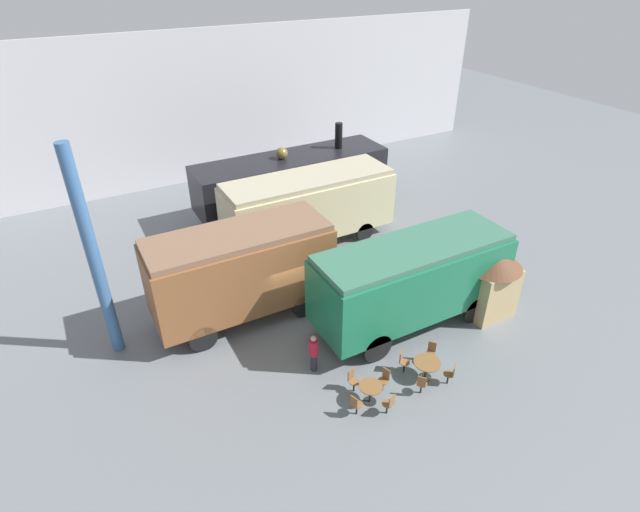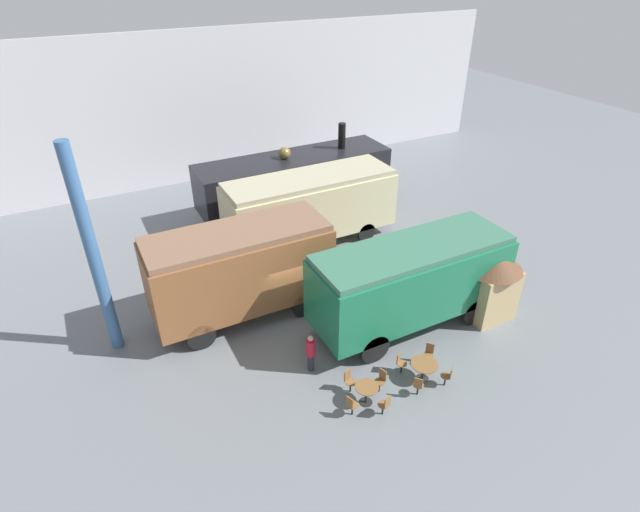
% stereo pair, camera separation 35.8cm
% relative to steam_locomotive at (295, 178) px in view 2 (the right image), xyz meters
% --- Properties ---
extents(ground_plane, '(80.00, 80.00, 0.00)m').
position_rel_steam_locomotive_xyz_m(ground_plane, '(-3.94, -8.30, -2.02)').
color(ground_plane, slate).
extents(backdrop_wall, '(44.00, 0.15, 9.00)m').
position_rel_steam_locomotive_xyz_m(backdrop_wall, '(-3.94, 7.07, 2.48)').
color(backdrop_wall, silver).
rests_on(backdrop_wall, ground_plane).
extents(steam_locomotive, '(10.74, 2.84, 4.66)m').
position_rel_steam_locomotive_xyz_m(steam_locomotive, '(0.00, 0.00, 0.00)').
color(steam_locomotive, black).
rests_on(steam_locomotive, ground_plane).
extents(passenger_coach_vintage, '(8.44, 2.80, 3.52)m').
position_rel_steam_locomotive_xyz_m(passenger_coach_vintage, '(-0.74, -3.41, 0.03)').
color(passenger_coach_vintage, beige).
rests_on(passenger_coach_vintage, ground_plane).
extents(passenger_coach_wooden, '(7.04, 2.73, 3.85)m').
position_rel_steam_locomotive_xyz_m(passenger_coach_wooden, '(-5.85, -7.54, 0.23)').
color(passenger_coach_wooden, brown).
rests_on(passenger_coach_wooden, ground_plane).
extents(streamlined_locomotive, '(9.55, 2.71, 3.57)m').
position_rel_steam_locomotive_xyz_m(streamlined_locomotive, '(0.44, -11.10, 0.10)').
color(streamlined_locomotive, '#196B47').
rests_on(streamlined_locomotive, ground_plane).
extents(cafe_table_near, '(0.93, 0.93, 0.71)m').
position_rel_steam_locomotive_xyz_m(cafe_table_near, '(-1.60, -13.90, -1.45)').
color(cafe_table_near, black).
rests_on(cafe_table_near, ground_plane).
extents(cafe_table_mid, '(0.78, 0.78, 0.73)m').
position_rel_steam_locomotive_xyz_m(cafe_table_mid, '(-3.92, -13.90, -1.47)').
color(cafe_table_mid, black).
rests_on(cafe_table_mid, ground_plane).
extents(cafe_chair_0, '(0.41, 0.40, 0.87)m').
position_rel_steam_locomotive_xyz_m(cafe_chair_0, '(-2.24, -14.44, -1.52)').
color(cafe_chair_0, black).
rests_on(cafe_chair_0, ground_plane).
extents(cafe_chair_1, '(0.40, 0.41, 0.87)m').
position_rel_steam_locomotive_xyz_m(cafe_chair_1, '(-1.06, -14.55, -1.52)').
color(cafe_chair_1, black).
rests_on(cafe_chair_1, ground_plane).
extents(cafe_chair_2, '(0.41, 0.40, 0.87)m').
position_rel_steam_locomotive_xyz_m(cafe_chair_2, '(-0.95, -13.36, -1.52)').
color(cafe_chair_2, black).
rests_on(cafe_chair_2, ground_plane).
extents(cafe_chair_3, '(0.40, 0.41, 0.87)m').
position_rel_steam_locomotive_xyz_m(cafe_chair_3, '(-2.13, -13.26, -1.52)').
color(cafe_chair_3, black).
rests_on(cafe_chair_3, ground_plane).
extents(cafe_chair_4, '(0.39, 0.37, 0.87)m').
position_rel_steam_locomotive_xyz_m(cafe_chair_4, '(-3.19, -13.66, -1.52)').
color(cafe_chair_4, black).
rests_on(cafe_chair_4, ground_plane).
extents(cafe_chair_5, '(0.37, 0.39, 0.87)m').
position_rel_steam_locomotive_xyz_m(cafe_chair_5, '(-4.16, -13.17, -1.52)').
color(cafe_chair_5, black).
rests_on(cafe_chair_5, ground_plane).
extents(cafe_chair_6, '(0.39, 0.37, 0.87)m').
position_rel_steam_locomotive_xyz_m(cafe_chair_6, '(-4.64, -14.14, -1.52)').
color(cafe_chair_6, black).
rests_on(cafe_chair_6, ground_plane).
extents(cafe_chair_7, '(0.37, 0.39, 0.87)m').
position_rel_steam_locomotive_xyz_m(cafe_chair_7, '(-3.68, -14.62, -1.52)').
color(cafe_chair_7, black).
rests_on(cafe_chair_7, ground_plane).
extents(visitor_person, '(0.34, 0.34, 1.54)m').
position_rel_steam_locomotive_xyz_m(visitor_person, '(-4.85, -11.69, -1.20)').
color(visitor_person, '#262633').
rests_on(visitor_person, ground_plane).
extents(ticket_kiosk, '(2.34, 2.34, 3.00)m').
position_rel_steam_locomotive_xyz_m(ticket_kiosk, '(2.90, -12.05, -0.35)').
color(ticket_kiosk, tan).
rests_on(ticket_kiosk, ground_plane).
extents(support_pillar, '(0.44, 0.44, 8.00)m').
position_rel_steam_locomotive_xyz_m(support_pillar, '(-10.77, -7.16, 1.98)').
color(support_pillar, '#386093').
rests_on(support_pillar, ground_plane).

